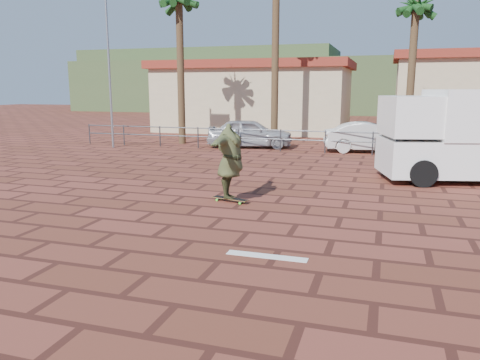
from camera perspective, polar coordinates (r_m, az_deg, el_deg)
name	(u,v)px	position (r m, az deg, el deg)	size (l,w,h in m)	color
ground	(247,232)	(9.35, 0.90, -6.38)	(120.00, 120.00, 0.00)	brown
paint_stripe	(267,256)	(8.08, 3.28, -9.25)	(1.40, 0.22, 0.01)	white
guardrail	(325,138)	(20.81, 10.37, 5.08)	(24.06, 0.06, 1.00)	#47494F
flagpole	(110,48)	(23.22, -15.51, 15.27)	(1.30, 0.10, 8.00)	gray
palm_far_left	(179,4)	(24.55, -7.44, 20.48)	(2.40, 2.40, 8.25)	brown
palm_center	(416,10)	(24.33, 20.65, 18.86)	(2.40, 2.40, 7.75)	brown
building_west	(255,96)	(31.72, 1.82, 10.19)	(12.60, 7.60, 4.50)	beige
hill_front	(367,86)	(58.60, 15.20, 10.96)	(70.00, 18.00, 6.00)	#384C28
hill_back	(211,80)	(69.06, -3.50, 12.12)	(35.00, 14.00, 8.00)	#384C28
longboard	(230,199)	(11.76, -1.19, -2.31)	(1.01, 0.45, 0.10)	olive
skateboarder	(230,161)	(11.57, -1.21, 2.29)	(2.30, 0.63, 1.87)	#444927
campervan	(475,133)	(15.96, 26.77, 5.09)	(5.74, 3.49, 2.77)	white
car_silver	(250,133)	(22.53, 1.23, 5.75)	(1.64, 4.06, 1.38)	#A6A8AD
car_white	(370,137)	(21.67, 15.55, 5.04)	(1.40, 4.01, 1.32)	silver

